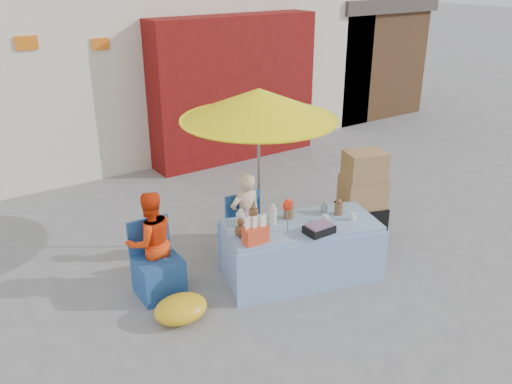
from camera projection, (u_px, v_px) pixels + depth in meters
ground at (268, 296)px, 6.06m from camera, size 80.00×80.00×0.00m
market_table at (300, 249)px, 6.32m from camera, size 1.96×1.30×1.09m
chair_left at (158, 273)px, 6.02m from camera, size 0.50×0.49×0.85m
chair_right at (252, 243)px, 6.67m from camera, size 0.50×0.49×0.85m
vendor_orange at (151, 242)px, 5.99m from camera, size 0.59×0.47×1.18m
vendor_beige at (245, 217)px, 6.65m from camera, size 0.42×0.28×1.13m
umbrella at (259, 105)px, 6.39m from camera, size 1.90×1.90×2.09m
box_stack at (362, 201)px, 7.03m from camera, size 0.69×0.62×1.27m
tarp_bundle at (181, 309)px, 5.62m from camera, size 0.59×0.48×0.26m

